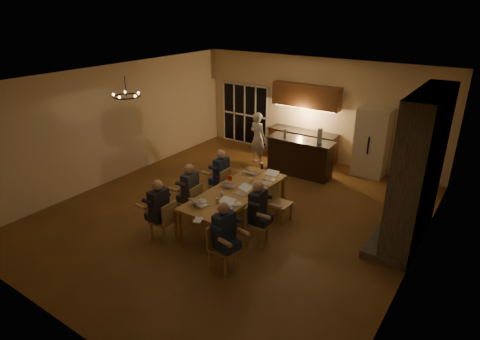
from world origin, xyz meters
The scene contains 44 objects.
floor centered at (0.00, 0.00, 0.00)m, with size 9.00×9.00×0.00m, color brown.
back_wall centered at (0.00, 4.52, 1.60)m, with size 8.00×0.04×3.20m, color beige.
left_wall centered at (-4.02, 0.00, 1.60)m, with size 0.04×9.00×3.20m, color beige.
right_wall centered at (4.02, 0.00, 1.60)m, with size 0.04×9.00×3.20m, color beige.
ceiling centered at (0.00, 0.00, 3.22)m, with size 8.00×9.00×0.04m, color white.
french_doors centered at (-2.70, 4.47, 1.05)m, with size 1.86×0.08×2.10m, color black.
fireplace centered at (3.70, 1.20, 1.60)m, with size 0.58×2.50×3.20m, color #61594C.
kitchenette centered at (-0.30, 4.20, 1.20)m, with size 2.24×0.68×2.40m, color brown, non-canonical shape.
refrigerator centered at (1.90, 4.15, 1.00)m, with size 0.90×0.68×2.00m, color beige.
dining_table centered at (0.21, -0.25, 0.38)m, with size 1.10×2.88×0.75m, color tan.
bar_island centered at (0.21, 3.01, 0.54)m, with size 1.92×0.68×1.08m, color black.
chair_left_near centered at (-0.60, -1.79, 0.45)m, with size 0.44×0.44×0.89m, color tan, non-canonical shape.
chair_left_mid centered at (-0.69, -0.83, 0.45)m, with size 0.44×0.44×0.89m, color tan, non-canonical shape.
chair_left_far centered at (-0.72, 0.35, 0.45)m, with size 0.44×0.44×0.89m, color tan, non-canonical shape.
chair_right_near centered at (1.06, -1.89, 0.45)m, with size 0.44×0.44×0.89m, color tan, non-canonical shape.
chair_right_mid centered at (1.13, -0.80, 0.45)m, with size 0.44×0.44×0.89m, color tan, non-canonical shape.
chair_right_far centered at (1.08, 0.31, 0.45)m, with size 0.44×0.44×0.89m, color tan, non-canonical shape.
person_left_near centered at (-0.64, -1.82, 0.69)m, with size 0.60×0.60×1.38m, color #252730, non-canonical shape.
person_right_near centered at (1.06, -1.85, 0.69)m, with size 0.60×0.60×1.38m, color #1D2B4A, non-canonical shape.
person_left_mid centered at (-0.68, -0.80, 0.69)m, with size 0.60×0.60×1.38m, color #35393E, non-canonical shape.
person_right_mid centered at (1.08, -0.71, 0.69)m, with size 0.60×0.60×1.38m, color #252730, non-canonical shape.
person_left_far centered at (-0.65, 0.35, 0.69)m, with size 0.60×0.60×1.38m, color #1D2B4A, non-canonical shape.
standing_person centered at (-1.28, 3.06, 0.82)m, with size 0.60×0.39×1.65m, color silver.
chandelier centered at (-2.25, -1.03, 2.75)m, with size 0.61×0.61×0.03m, color black.
laptop_a centered at (-0.02, -1.23, 0.86)m, with size 0.32×0.28×0.23m, color silver, non-canonical shape.
laptop_b centered at (0.51, -1.06, 0.86)m, with size 0.32×0.28×0.23m, color silver, non-canonical shape.
laptop_c centered at (-0.08, -0.14, 0.86)m, with size 0.32×0.28×0.23m, color silver, non-canonical shape.
laptop_d centered at (0.41, -0.30, 0.86)m, with size 0.32×0.28×0.23m, color silver, non-canonical shape.
laptop_e centered at (-0.01, 0.81, 0.86)m, with size 0.32×0.28×0.23m, color silver, non-canonical shape.
laptop_f centered at (0.51, 0.75, 0.86)m, with size 0.32×0.28×0.23m, color silver, non-canonical shape.
mug_front centered at (0.10, -0.64, 0.80)m, with size 0.07×0.07×0.10m, color silver.
mug_mid centered at (0.25, 0.35, 0.80)m, with size 0.08×0.08×0.10m, color silver.
mug_back centered at (-0.14, 0.57, 0.80)m, with size 0.08×0.08×0.10m, color silver.
redcup_near centered at (0.64, -1.52, 0.81)m, with size 0.09×0.09×0.12m, color #AF150B.
redcup_mid centered at (-0.25, 0.16, 0.81)m, with size 0.10×0.10×0.12m, color #AF150B.
can_silver centered at (0.23, -0.97, 0.81)m, with size 0.07×0.07×0.12m, color #B2B2B7.
can_cola centered at (0.01, 1.20, 0.81)m, with size 0.07×0.07×0.12m, color #3F0F0C.
can_right centered at (0.56, 0.09, 0.81)m, with size 0.06×0.06×0.12m, color #B2B2B7.
plate_near centered at (0.60, -0.79, 0.76)m, with size 0.23×0.23×0.02m, color silver.
plate_left centered at (-0.09, -1.11, 0.76)m, with size 0.24×0.24×0.02m, color silver.
plate_far centered at (0.61, 0.48, 0.76)m, with size 0.22×0.22×0.02m, color silver.
notepad centered at (0.36, -1.77, 0.76)m, with size 0.16×0.22×0.01m, color white.
bar_bottle centered at (-0.29, 2.97, 1.20)m, with size 0.08×0.08×0.24m, color #99999E.
bar_blender centered at (0.77, 3.01, 1.28)m, with size 0.13×0.13×0.41m, color silver.
Camera 1 is at (4.94, -6.97, 4.71)m, focal length 30.00 mm.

